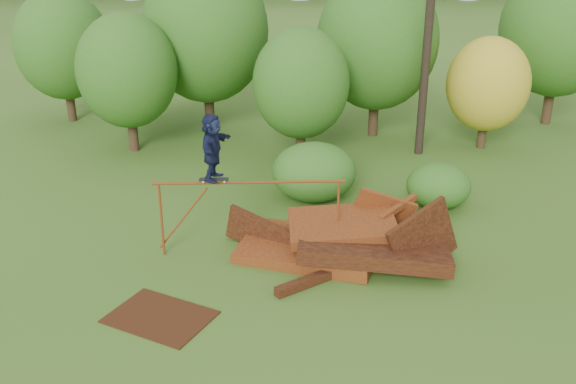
{
  "coord_description": "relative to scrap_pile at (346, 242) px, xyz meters",
  "views": [
    {
      "loc": [
        -0.67,
        -11.77,
        7.31
      ],
      "look_at": [
        -0.8,
        2.0,
        1.6
      ],
      "focal_mm": 40.0,
      "sensor_mm": 36.0,
      "label": 1
    }
  ],
  "objects": [
    {
      "name": "shrub_right",
      "position": [
        2.8,
        3.01,
        0.23
      ],
      "size": [
        1.78,
        1.63,
        1.26
      ],
      "primitive_type": "ellipsoid",
      "color": "#224312",
      "rests_on": "ground"
    },
    {
      "name": "tree_3",
      "position": [
        1.74,
        9.73,
        3.14
      ],
      "size": [
        4.36,
        4.36,
        6.06
      ],
      "color": "black",
      "rests_on": "ground"
    },
    {
      "name": "skater",
      "position": [
        -3.08,
        0.14,
        2.32
      ],
      "size": [
        0.75,
        1.5,
        1.55
      ],
      "primitive_type": "imported",
      "rotation": [
        0.0,
        0.0,
        1.36
      ],
      "color": "#141A38",
      "rests_on": "skateboard"
    },
    {
      "name": "shrub_left",
      "position": [
        -0.66,
        3.54,
        0.44
      ],
      "size": [
        2.42,
        2.23,
        1.67
      ],
      "primitive_type": "ellipsoid",
      "color": "#224312",
      "rests_on": "ground"
    },
    {
      "name": "tree_1",
      "position": [
        -4.5,
        10.43,
        3.37
      ],
      "size": [
        4.63,
        4.63,
        6.44
      ],
      "color": "black",
      "rests_on": "ground"
    },
    {
      "name": "tree_4",
      "position": [
        5.45,
        8.29,
        1.88
      ],
      "size": [
        2.84,
        2.84,
        3.92
      ],
      "color": "black",
      "rests_on": "ground"
    },
    {
      "name": "tree_5",
      "position": [
        8.86,
        11.33,
        3.32
      ],
      "size": [
        4.5,
        4.5,
        6.32
      ],
      "color": "black",
      "rests_on": "ground"
    },
    {
      "name": "tree_2",
      "position": [
        -1.01,
        6.87,
        2.22
      ],
      "size": [
        3.15,
        3.15,
        4.44
      ],
      "color": "black",
      "rests_on": "ground"
    },
    {
      "name": "skateboard",
      "position": [
        -3.08,
        0.14,
        1.53
      ],
      "size": [
        0.69,
        0.21,
        0.07
      ],
      "rotation": [
        0.0,
        0.0,
        0.05
      ],
      "color": "black",
      "rests_on": "grind_rail"
    },
    {
      "name": "grind_rail",
      "position": [
        -2.27,
        0.17,
        1.05
      ],
      "size": [
        4.47,
        0.27,
        1.87
      ],
      "color": "brown",
      "rests_on": "ground"
    },
    {
      "name": "tree_6",
      "position": [
        -10.25,
        11.58,
        2.64
      ],
      "size": [
        3.71,
        3.71,
        5.18
      ],
      "color": "black",
      "rests_on": "ground"
    },
    {
      "name": "scrap_pile",
      "position": [
        0.0,
        0.0,
        0.0
      ],
      "size": [
        5.63,
        3.45,
        2.04
      ],
      "color": "#411E0B",
      "rests_on": "ground"
    },
    {
      "name": "flat_plate",
      "position": [
        -3.94,
        -2.61,
        -0.39
      ],
      "size": [
        2.43,
        2.17,
        0.03
      ],
      "primitive_type": "cube",
      "rotation": [
        0.0,
        0.0,
        -0.47
      ],
      "color": "#361A0B",
      "rests_on": "ground"
    },
    {
      "name": "ground",
      "position": [
        -0.57,
        -1.81,
        -0.4
      ],
      "size": [
        240.0,
        240.0,
        0.0
      ],
      "primitive_type": "plane",
      "color": "#2D5116",
      "rests_on": "ground"
    },
    {
      "name": "tree_0",
      "position": [
        -6.87,
        7.85,
        2.42
      ],
      "size": [
        3.38,
        3.38,
        4.77
      ],
      "color": "black",
      "rests_on": "ground"
    }
  ]
}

